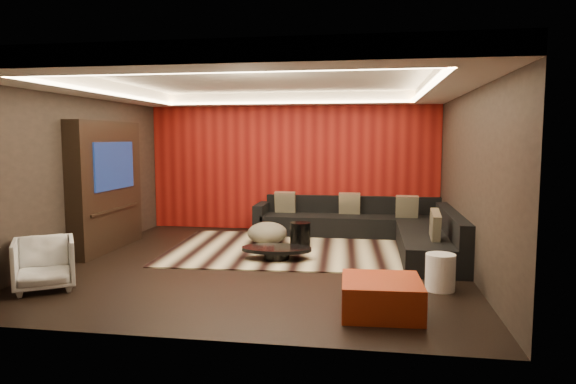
% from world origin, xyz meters
% --- Properties ---
extents(floor, '(6.00, 6.00, 0.02)m').
position_xyz_m(floor, '(0.00, 0.00, -0.01)').
color(floor, black).
rests_on(floor, ground).
extents(ceiling, '(6.00, 6.00, 0.02)m').
position_xyz_m(ceiling, '(0.00, 0.00, 2.81)').
color(ceiling, silver).
rests_on(ceiling, ground).
extents(wall_back, '(6.00, 0.02, 2.80)m').
position_xyz_m(wall_back, '(0.00, 3.01, 1.40)').
color(wall_back, black).
rests_on(wall_back, ground).
extents(wall_left, '(0.02, 6.00, 2.80)m').
position_xyz_m(wall_left, '(-3.01, 0.00, 1.40)').
color(wall_left, black).
rests_on(wall_left, ground).
extents(wall_right, '(0.02, 6.00, 2.80)m').
position_xyz_m(wall_right, '(3.01, 0.00, 1.40)').
color(wall_right, black).
rests_on(wall_right, ground).
extents(red_feature_wall, '(5.98, 0.05, 2.78)m').
position_xyz_m(red_feature_wall, '(0.00, 2.97, 1.40)').
color(red_feature_wall, '#6B0C0A').
rests_on(red_feature_wall, ground).
extents(soffit_back, '(6.00, 0.60, 0.22)m').
position_xyz_m(soffit_back, '(0.00, 2.70, 2.69)').
color(soffit_back, silver).
rests_on(soffit_back, ground).
extents(soffit_front, '(6.00, 0.60, 0.22)m').
position_xyz_m(soffit_front, '(0.00, -2.70, 2.69)').
color(soffit_front, silver).
rests_on(soffit_front, ground).
extents(soffit_left, '(0.60, 4.80, 0.22)m').
position_xyz_m(soffit_left, '(-2.70, 0.00, 2.69)').
color(soffit_left, silver).
rests_on(soffit_left, ground).
extents(soffit_right, '(0.60, 4.80, 0.22)m').
position_xyz_m(soffit_right, '(2.70, 0.00, 2.69)').
color(soffit_right, silver).
rests_on(soffit_right, ground).
extents(cove_back, '(4.80, 0.08, 0.04)m').
position_xyz_m(cove_back, '(0.00, 2.36, 2.60)').
color(cove_back, '#FFD899').
rests_on(cove_back, ground).
extents(cove_front, '(4.80, 0.08, 0.04)m').
position_xyz_m(cove_front, '(0.00, -2.36, 2.60)').
color(cove_front, '#FFD899').
rests_on(cove_front, ground).
extents(cove_left, '(0.08, 4.80, 0.04)m').
position_xyz_m(cove_left, '(-2.36, 0.00, 2.60)').
color(cove_left, '#FFD899').
rests_on(cove_left, ground).
extents(cove_right, '(0.08, 4.80, 0.04)m').
position_xyz_m(cove_right, '(2.36, 0.00, 2.60)').
color(cove_right, '#FFD899').
rests_on(cove_right, ground).
extents(tv_surround, '(0.30, 2.00, 2.20)m').
position_xyz_m(tv_surround, '(-2.85, 0.60, 1.10)').
color(tv_surround, black).
rests_on(tv_surround, ground).
extents(tv_screen, '(0.04, 1.30, 0.80)m').
position_xyz_m(tv_screen, '(-2.69, 0.60, 1.45)').
color(tv_screen, black).
rests_on(tv_screen, ground).
extents(tv_shelf, '(0.04, 1.60, 0.04)m').
position_xyz_m(tv_shelf, '(-2.69, 0.60, 0.70)').
color(tv_shelf, black).
rests_on(tv_shelf, ground).
extents(rug, '(4.15, 3.21, 0.02)m').
position_xyz_m(rug, '(0.22, 1.08, 0.01)').
color(rug, '#C4B88F').
rests_on(rug, floor).
extents(coffee_table, '(1.17, 1.17, 0.19)m').
position_xyz_m(coffee_table, '(0.17, 0.29, 0.11)').
color(coffee_table, black).
rests_on(coffee_table, rug).
extents(drum_stool, '(0.47, 0.47, 0.42)m').
position_xyz_m(drum_stool, '(0.41, 1.27, 0.23)').
color(drum_stool, black).
rests_on(drum_stool, rug).
extents(striped_pouf, '(0.76, 0.76, 0.39)m').
position_xyz_m(striped_pouf, '(-0.20, 1.39, 0.22)').
color(striped_pouf, '#B9AF8F').
rests_on(striped_pouf, rug).
extents(white_side_table, '(0.46, 0.46, 0.46)m').
position_xyz_m(white_side_table, '(2.50, -0.97, 0.23)').
color(white_side_table, white).
rests_on(white_side_table, floor).
extents(orange_ottoman, '(0.90, 0.90, 0.38)m').
position_xyz_m(orange_ottoman, '(1.75, -1.97, 0.19)').
color(orange_ottoman, '#AC3116').
rests_on(orange_ottoman, floor).
extents(armchair, '(0.99, 0.99, 0.66)m').
position_xyz_m(armchair, '(-2.46, -1.73, 0.33)').
color(armchair, silver).
rests_on(armchair, floor).
extents(sectional_sofa, '(3.65, 3.50, 0.75)m').
position_xyz_m(sectional_sofa, '(1.73, 1.86, 0.26)').
color(sectional_sofa, black).
rests_on(sectional_sofa, floor).
extents(throw_pillows, '(2.94, 2.80, 0.50)m').
position_xyz_m(throw_pillows, '(1.50, 2.01, 0.62)').
color(throw_pillows, tan).
rests_on(throw_pillows, sectional_sofa).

